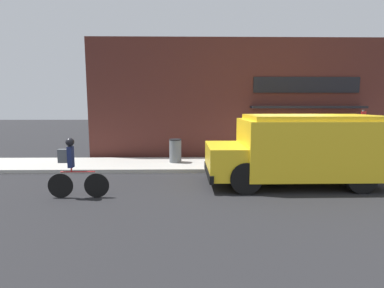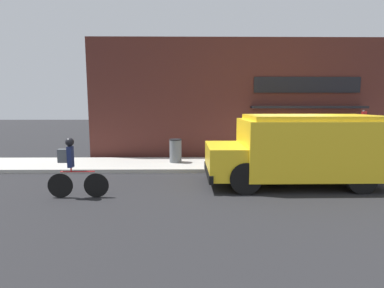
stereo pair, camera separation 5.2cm
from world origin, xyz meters
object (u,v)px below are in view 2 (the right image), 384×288
object	(u,v)px
cyclist	(73,168)
stop_sign_post	(363,129)
school_bus	(300,148)
trash_bin	(176,151)

from	to	relation	value
cyclist	stop_sign_post	xyz separation A→B (m)	(9.64, 3.27, 0.77)
school_bus	trash_bin	bearing A→B (deg)	143.74
stop_sign_post	cyclist	bearing A→B (deg)	-161.26
school_bus	stop_sign_post	bearing A→B (deg)	32.78
cyclist	trash_bin	distance (m)	4.85
school_bus	cyclist	bearing A→B (deg)	-169.70
school_bus	stop_sign_post	world-z (taller)	stop_sign_post
cyclist	stop_sign_post	bearing A→B (deg)	18.05
school_bus	trash_bin	distance (m)	4.93
cyclist	stop_sign_post	size ratio (longest dim) A/B	0.76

